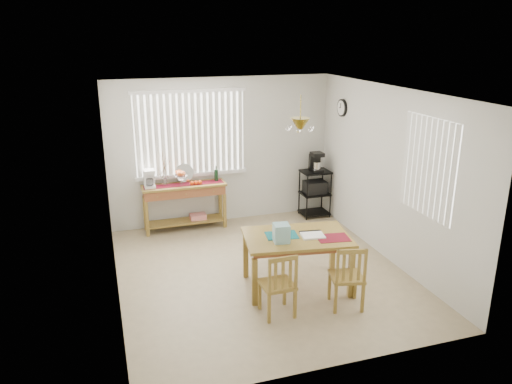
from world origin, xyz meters
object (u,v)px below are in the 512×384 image
object	(u,v)px
dining_table	(297,242)
cart_items	(316,162)
chair_right	(347,277)
wire_cart	(315,189)
chair_left	(278,285)
sideboard	(185,196)

from	to	relation	value
dining_table	cart_items	bearing A→B (deg)	60.94
chair_right	cart_items	bearing A→B (deg)	72.93
wire_cart	dining_table	xyz separation A→B (m)	(-1.37, -2.46, 0.13)
wire_cart	chair_left	distance (m)	3.59
chair_left	wire_cart	bearing A→B (deg)	58.85
cart_items	dining_table	xyz separation A→B (m)	(-1.37, -2.47, -0.38)
cart_items	chair_left	distance (m)	3.65
chair_right	chair_left	bearing A→B (deg)	174.20
sideboard	cart_items	xyz separation A→B (m)	(2.43, -0.09, 0.43)
chair_left	chair_right	world-z (taller)	chair_right
cart_items	sideboard	bearing A→B (deg)	177.96
sideboard	cart_items	distance (m)	2.47
dining_table	wire_cart	bearing A→B (deg)	60.85
sideboard	chair_right	distance (m)	3.57
sideboard	chair_right	bearing A→B (deg)	-65.93
chair_right	sideboard	bearing A→B (deg)	114.07
dining_table	chair_right	xyz separation A→B (m)	(0.40, -0.70, -0.24)
wire_cart	cart_items	distance (m)	0.51
sideboard	chair_right	world-z (taller)	chair_right
wire_cart	cart_items	size ratio (longest dim) A/B	2.43
wire_cart	cart_items	world-z (taller)	cart_items
wire_cart	chair_left	xyz separation A→B (m)	(-1.86, -3.07, -0.11)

